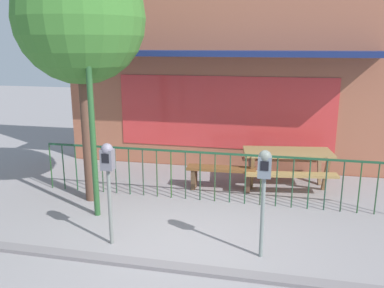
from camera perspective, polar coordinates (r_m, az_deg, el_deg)
ground at (r=6.21m, az=-0.92°, el=-14.17°), size 40.00×40.00×0.00m
pub_storefront at (r=9.61m, az=4.90°, el=12.54°), size 7.81×1.43×5.41m
patio_fence_front at (r=7.60m, az=2.21°, el=-3.35°), size 6.59×0.04×0.97m
picnic_table_left at (r=8.61m, az=13.30°, el=-2.00°), size 1.98×1.60×0.79m
patio_bench at (r=8.29m, az=4.14°, el=-4.13°), size 1.41×0.38×0.48m
parking_meter_near at (r=5.93m, az=-11.80°, el=-3.24°), size 0.18×0.17×1.56m
parking_meter_far at (r=5.53m, az=10.17°, el=-4.42°), size 0.18×0.17×1.56m
street_tree at (r=7.57m, az=-15.54°, el=16.60°), size 2.28×2.28×4.50m
street_lamp at (r=6.81m, az=-14.33°, el=9.18°), size 0.28×0.28×3.65m
curb_edge at (r=5.65m, az=-2.52°, el=-17.25°), size 10.94×0.20×0.11m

